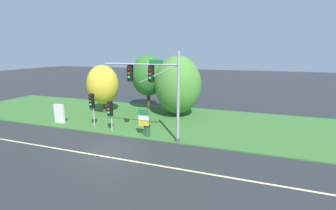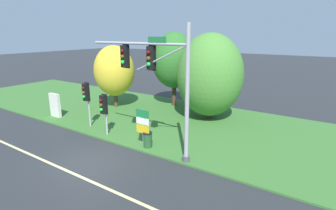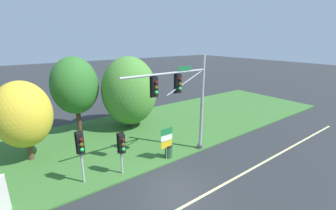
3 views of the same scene
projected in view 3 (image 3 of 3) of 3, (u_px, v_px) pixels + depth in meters
ground_plane at (176, 191)px, 12.56m from camera, size 160.00×160.00×0.00m
lane_stripe at (191, 203)px, 11.63m from camera, size 36.00×0.16×0.01m
grass_verge at (116, 139)px, 18.93m from camera, size 48.00×11.50×0.10m
traffic_signal_mast at (184, 95)px, 15.03m from camera, size 6.47×0.49×7.02m
pedestrian_signal_near_kerb at (81, 147)px, 12.35m from camera, size 0.46×0.55×3.23m
pedestrian_signal_further_along at (122, 146)px, 13.34m from camera, size 0.46×0.55×2.77m
route_sign_post at (167, 140)px, 15.28m from camera, size 0.93×0.08×2.34m
tree_nearest_road at (23, 115)px, 14.76m from camera, size 3.58×3.58×5.52m
tree_left_of_mast at (75, 86)px, 19.47m from camera, size 3.99×3.99×6.65m
tree_behind_signpost at (129, 91)px, 20.74m from camera, size 5.06×5.06×6.59m
trash_bin at (168, 151)px, 15.79m from camera, size 0.56×0.56×0.93m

